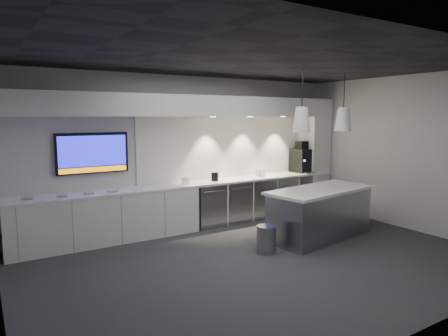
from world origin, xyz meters
TOP-DOWN VIEW (x-y plane):
  - floor at (0.00, 0.00)m, footprint 7.00×7.00m
  - ceiling at (0.00, 0.00)m, footprint 7.00×7.00m
  - wall_back at (0.00, 2.50)m, footprint 7.00×0.00m
  - wall_front at (0.00, -2.50)m, footprint 7.00×0.00m
  - wall_right at (3.50, 0.00)m, footprint 0.00×7.00m
  - back_counter at (0.00, 2.17)m, footprint 6.80×0.65m
  - left_base_cabinets at (-1.75, 2.17)m, footprint 3.30×0.63m
  - fridge_unit_a at (0.25, 2.17)m, footprint 0.60×0.61m
  - fridge_unit_b at (0.88, 2.17)m, footprint 0.60×0.61m
  - fridge_unit_c at (1.51, 2.17)m, footprint 0.60×0.61m
  - fridge_unit_d at (2.14, 2.17)m, footprint 0.60×0.61m
  - backsplash at (1.20, 2.48)m, footprint 4.60×0.03m
  - soffit at (0.00, 2.20)m, footprint 6.90×0.60m
  - column at (3.20, 2.20)m, footprint 0.55×0.55m
  - wall_tv at (-1.90, 2.45)m, footprint 1.25×0.07m
  - island at (1.61, 0.39)m, footprint 2.26×1.24m
  - bin at (0.28, 0.25)m, footprint 0.40×0.40m
  - coffee_machine at (2.81, 2.20)m, footprint 0.41×0.58m
  - sign_black at (0.41, 2.13)m, footprint 0.14×0.07m
  - sign_white at (-0.27, 2.08)m, footprint 0.18×0.05m
  - cup_cluster at (1.58, 2.18)m, footprint 0.18×0.18m
  - tray_a at (-3.00, 2.17)m, footprint 0.19×0.19m
  - tray_b at (-2.49, 2.10)m, footprint 0.19×0.19m
  - tray_c at (-2.06, 2.15)m, footprint 0.20×0.20m
  - tray_d at (-1.68, 2.08)m, footprint 0.17×0.17m
  - pendant_left at (1.10, 0.39)m, footprint 0.30×0.30m
  - pendant_right at (2.12, 0.39)m, footprint 0.30×0.30m

SIDE VIEW (x-z plane):
  - floor at x=0.00m, z-range 0.00..0.00m
  - bin at x=0.28m, z-range 0.00..0.44m
  - fridge_unit_a at x=0.25m, z-range 0.00..0.85m
  - fridge_unit_b at x=0.88m, z-range 0.00..0.85m
  - fridge_unit_c at x=1.51m, z-range 0.00..0.85m
  - fridge_unit_d at x=2.14m, z-range 0.00..0.85m
  - left_base_cabinets at x=-1.75m, z-range 0.00..0.86m
  - island at x=1.61m, z-range 0.00..0.91m
  - back_counter at x=0.00m, z-range 0.86..0.90m
  - tray_a at x=-3.00m, z-range 0.90..0.92m
  - tray_b at x=-2.49m, z-range 0.90..0.92m
  - tray_c at x=-2.06m, z-range 0.90..0.92m
  - tray_d at x=-1.68m, z-range 0.90..0.92m
  - sign_white at x=-0.27m, z-range 0.90..1.04m
  - cup_cluster at x=1.58m, z-range 0.90..1.05m
  - sign_black at x=0.41m, z-range 0.90..1.08m
  - coffee_machine at x=2.81m, z-range 0.84..1.56m
  - column at x=3.20m, z-range 0.00..2.60m
  - wall_back at x=0.00m, z-range -2.00..5.00m
  - wall_front at x=0.00m, z-range -2.00..5.00m
  - wall_right at x=3.50m, z-range -2.00..5.00m
  - backsplash at x=1.20m, z-range 0.90..2.20m
  - wall_tv at x=-1.90m, z-range 1.20..1.92m
  - pendant_left at x=1.10m, z-range 1.59..2.72m
  - pendant_right at x=2.12m, z-range 1.59..2.72m
  - soffit at x=0.00m, z-range 2.20..2.60m
  - ceiling at x=0.00m, z-range 3.00..3.00m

